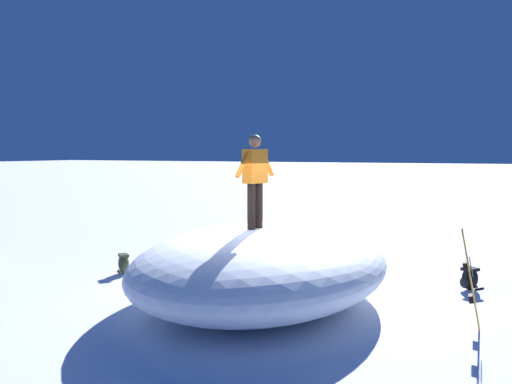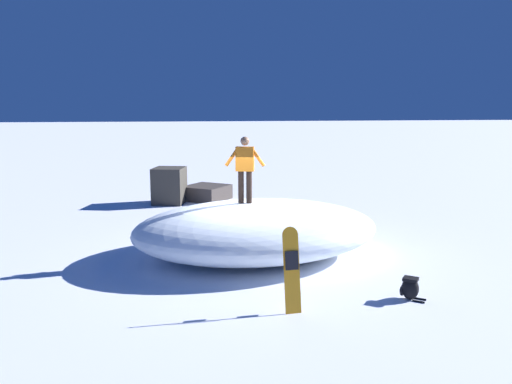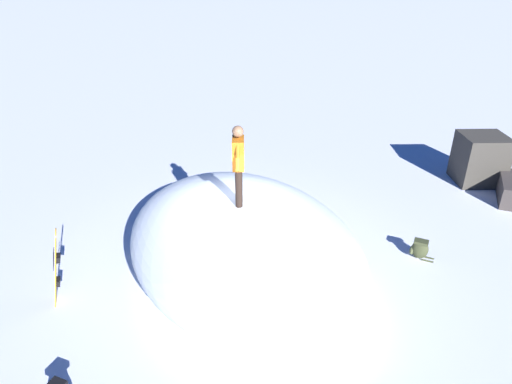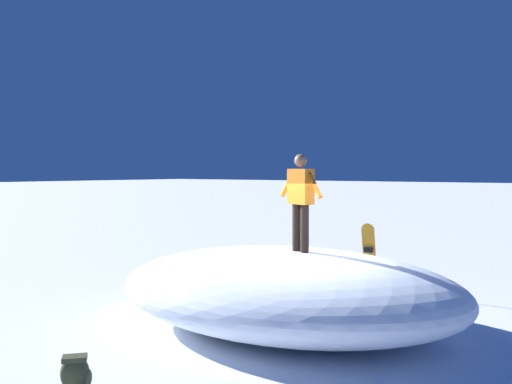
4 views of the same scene
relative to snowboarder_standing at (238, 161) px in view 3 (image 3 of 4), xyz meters
name	(u,v)px [view 3 (image 3 of 4)]	position (x,y,z in m)	size (l,w,h in m)	color
ground	(236,259)	(-0.09, 0.07, -2.29)	(240.00, 240.00, 0.00)	white
snow_mound	(243,241)	(-0.01, -0.30, -1.61)	(6.15, 4.35, 1.36)	white
snowboarder_standing	(238,161)	(0.00, 0.00, 0.00)	(0.35, 0.98, 1.62)	black
snowboard_primary_upright	(56,266)	(-3.48, -0.32, -1.49)	(0.33, 0.31, 1.55)	orange
backpack_near	(419,249)	(3.68, -0.98, -2.06)	(0.50, 0.47, 0.44)	#383D23
rock_outcrop	(501,172)	(7.67, 1.22, -1.76)	(2.32, 3.25, 1.39)	#3D3733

